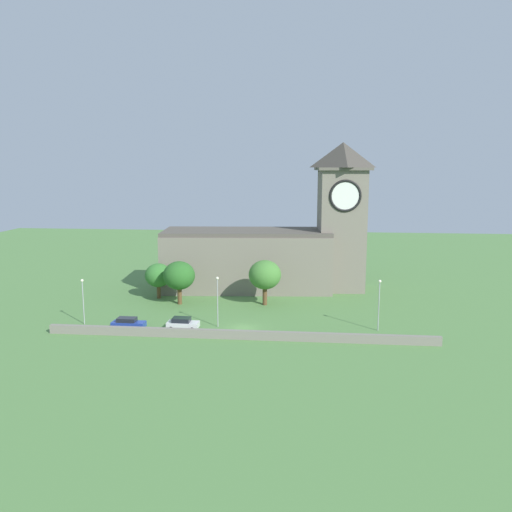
{
  "coord_description": "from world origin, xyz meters",
  "views": [
    {
      "loc": [
        9.08,
        -72.21,
        23.15
      ],
      "look_at": [
        0.86,
        9.82,
        8.97
      ],
      "focal_mm": 36.71,
      "sensor_mm": 36.0,
      "label": 1
    }
  ],
  "objects_px": {
    "church": "(276,246)",
    "tree_churchyard": "(265,275)",
    "car_blue": "(128,323)",
    "tree_by_tower": "(179,276)",
    "streetlamp_west_end": "(83,294)",
    "streetlamp_central": "(379,297)",
    "tree_riverside_west": "(158,275)",
    "streetlamp_west_mid": "(217,294)",
    "car_white": "(183,323)"
  },
  "relations": [
    {
      "from": "streetlamp_west_end",
      "to": "tree_by_tower",
      "type": "xyz_separation_m",
      "value": [
        11.34,
        12.61,
        0.35
      ]
    },
    {
      "from": "streetlamp_central",
      "to": "tree_churchyard",
      "type": "relative_size",
      "value": 0.97
    },
    {
      "from": "church",
      "to": "car_white",
      "type": "xyz_separation_m",
      "value": [
        -11.69,
        -26.81,
        -7.34
      ]
    },
    {
      "from": "car_blue",
      "to": "streetlamp_west_mid",
      "type": "distance_m",
      "value": 13.53
    },
    {
      "from": "car_blue",
      "to": "tree_by_tower",
      "type": "distance_m",
      "value": 15.34
    },
    {
      "from": "car_white",
      "to": "streetlamp_central",
      "type": "height_order",
      "value": "streetlamp_central"
    },
    {
      "from": "church",
      "to": "streetlamp_west_end",
      "type": "distance_m",
      "value": 37.38
    },
    {
      "from": "church",
      "to": "streetlamp_west_mid",
      "type": "bearing_deg",
      "value": -105.34
    },
    {
      "from": "streetlamp_west_mid",
      "to": "streetlamp_central",
      "type": "xyz_separation_m",
      "value": [
        23.06,
        0.47,
        -0.02
      ]
    },
    {
      "from": "streetlamp_west_end",
      "to": "streetlamp_west_mid",
      "type": "distance_m",
      "value": 19.99
    },
    {
      "from": "streetlamp_west_end",
      "to": "tree_churchyard",
      "type": "distance_m",
      "value": 29.14
    },
    {
      "from": "tree_churchyard",
      "to": "tree_by_tower",
      "type": "distance_m",
      "value": 14.48
    },
    {
      "from": "car_blue",
      "to": "church",
      "type": "bearing_deg",
      "value": 54.44
    },
    {
      "from": "car_blue",
      "to": "streetlamp_west_end",
      "type": "height_order",
      "value": "streetlamp_west_end"
    },
    {
      "from": "streetlamp_west_mid",
      "to": "tree_by_tower",
      "type": "xyz_separation_m",
      "value": [
        -8.63,
        11.91,
        -0.0
      ]
    },
    {
      "from": "tree_riverside_west",
      "to": "church",
      "type": "bearing_deg",
      "value": 25.52
    },
    {
      "from": "streetlamp_central",
      "to": "church",
      "type": "bearing_deg",
      "value": 123.37
    },
    {
      "from": "car_blue",
      "to": "streetlamp_west_mid",
      "type": "bearing_deg",
      "value": 10.32
    },
    {
      "from": "church",
      "to": "tree_churchyard",
      "type": "relative_size",
      "value": 5.08
    },
    {
      "from": "tree_by_tower",
      "to": "tree_riverside_west",
      "type": "height_order",
      "value": "tree_by_tower"
    },
    {
      "from": "streetlamp_west_end",
      "to": "tree_churchyard",
      "type": "bearing_deg",
      "value": 27.75
    },
    {
      "from": "tree_by_tower",
      "to": "tree_riverside_west",
      "type": "distance_m",
      "value": 5.89
    },
    {
      "from": "church",
      "to": "tree_riverside_west",
      "type": "xyz_separation_m",
      "value": [
        -20.16,
        -9.62,
        -4.08
      ]
    },
    {
      "from": "car_white",
      "to": "tree_riverside_west",
      "type": "distance_m",
      "value": 19.44
    },
    {
      "from": "tree_riverside_west",
      "to": "tree_by_tower",
      "type": "bearing_deg",
      "value": -37.12
    },
    {
      "from": "car_white",
      "to": "streetlamp_west_end",
      "type": "bearing_deg",
      "value": 176.0
    },
    {
      "from": "church",
      "to": "tree_riverside_west",
      "type": "bearing_deg",
      "value": -154.48
    },
    {
      "from": "tree_riverside_west",
      "to": "car_white",
      "type": "bearing_deg",
      "value": -63.77
    },
    {
      "from": "streetlamp_west_mid",
      "to": "tree_riverside_west",
      "type": "xyz_separation_m",
      "value": [
        -13.29,
        15.43,
        -0.79
      ]
    },
    {
      "from": "car_blue",
      "to": "streetlamp_west_end",
      "type": "xyz_separation_m",
      "value": [
        -7.29,
        1.61,
        3.73
      ]
    },
    {
      "from": "church",
      "to": "car_blue",
      "type": "relative_size",
      "value": 8.11
    },
    {
      "from": "car_blue",
      "to": "streetlamp_west_mid",
      "type": "relative_size",
      "value": 0.64
    },
    {
      "from": "streetlamp_central",
      "to": "tree_riverside_west",
      "type": "xyz_separation_m",
      "value": [
        -36.34,
        14.95,
        -0.76
      ]
    },
    {
      "from": "streetlamp_central",
      "to": "tree_churchyard",
      "type": "height_order",
      "value": "tree_churchyard"
    },
    {
      "from": "car_white",
      "to": "tree_churchyard",
      "type": "bearing_deg",
      "value": 54.0
    },
    {
      "from": "streetlamp_west_mid",
      "to": "church",
      "type": "bearing_deg",
      "value": 74.66
    },
    {
      "from": "car_white",
      "to": "tree_riverside_west",
      "type": "height_order",
      "value": "tree_riverside_west"
    },
    {
      "from": "tree_by_tower",
      "to": "streetlamp_west_mid",
      "type": "bearing_deg",
      "value": -54.05
    },
    {
      "from": "car_white",
      "to": "streetlamp_west_mid",
      "type": "bearing_deg",
      "value": 20.09
    },
    {
      "from": "car_white",
      "to": "tree_by_tower",
      "type": "xyz_separation_m",
      "value": [
        -3.82,
        13.67,
        4.05
      ]
    },
    {
      "from": "streetlamp_central",
      "to": "tree_by_tower",
      "type": "distance_m",
      "value": 33.69
    },
    {
      "from": "streetlamp_west_end",
      "to": "tree_riverside_west",
      "type": "distance_m",
      "value": 17.47
    },
    {
      "from": "streetlamp_west_mid",
      "to": "streetlamp_west_end",
      "type": "bearing_deg",
      "value": -177.99
    },
    {
      "from": "tree_churchyard",
      "to": "streetlamp_west_end",
      "type": "bearing_deg",
      "value": -152.25
    },
    {
      "from": "car_white",
      "to": "tree_churchyard",
      "type": "distance_m",
      "value": 18.58
    },
    {
      "from": "streetlamp_west_end",
      "to": "car_blue",
      "type": "bearing_deg",
      "value": -12.44
    },
    {
      "from": "car_blue",
      "to": "tree_by_tower",
      "type": "xyz_separation_m",
      "value": [
        4.05,
        14.22,
        4.08
      ]
    },
    {
      "from": "tree_riverside_west",
      "to": "tree_churchyard",
      "type": "bearing_deg",
      "value": -7.65
    },
    {
      "from": "streetlamp_west_end",
      "to": "tree_churchyard",
      "type": "xyz_separation_m",
      "value": [
        25.79,
        13.56,
        0.59
      ]
    },
    {
      "from": "car_white",
      "to": "church",
      "type": "bearing_deg",
      "value": 66.45
    }
  ]
}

